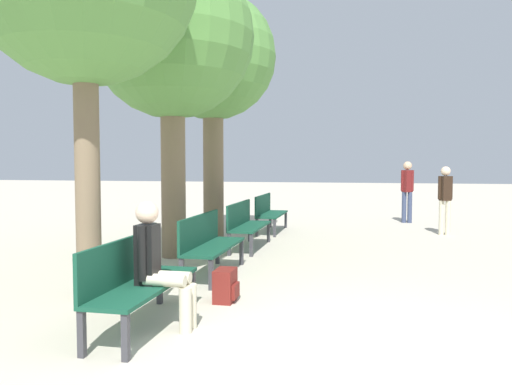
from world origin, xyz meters
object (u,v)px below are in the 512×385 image
object	(u,v)px
tree_row_1	(172,39)
backpack	(226,286)
bench_row_0	(136,276)
tree_row_2	(213,59)
bench_row_3	(268,210)
pedestrian_near	(407,188)
bench_row_1	(208,240)
bench_row_2	(245,222)
person_seated	(158,261)
pedestrian_mid	(445,196)

from	to	relation	value
tree_row_1	backpack	xyz separation A→B (m)	(1.71, -2.65, -3.70)
bench_row_0	tree_row_2	distance (m)	7.22
bench_row_3	backpack	world-z (taller)	bench_row_3
tree_row_1	pedestrian_near	distance (m)	8.30
bench_row_1	bench_row_0	bearing A→B (deg)	-90.00
bench_row_1	bench_row_2	bearing A→B (deg)	90.00
person_seated	backpack	bearing A→B (deg)	69.91
person_seated	pedestrian_near	xyz separation A→B (m)	(3.27, 10.03, 0.30)
bench_row_1	tree_row_2	xyz separation A→B (m)	(-1.06, 3.77, 3.51)
backpack	pedestrian_mid	world-z (taller)	pedestrian_mid
bench_row_3	bench_row_0	bearing A→B (deg)	-90.00
bench_row_2	person_seated	size ratio (longest dim) A/B	1.37
bench_row_0	pedestrian_near	size ratio (longest dim) A/B	1.03
bench_row_0	bench_row_3	size ratio (longest dim) A/B	1.00
bench_row_1	bench_row_3	bearing A→B (deg)	90.00
bench_row_0	pedestrian_mid	world-z (taller)	pedestrian_mid
backpack	tree_row_2	bearing A→B (deg)	108.48
bench_row_2	tree_row_2	distance (m)	3.89
tree_row_1	person_seated	bearing A→B (deg)	-70.79
bench_row_3	tree_row_1	size ratio (longest dim) A/B	0.33
bench_row_0	tree_row_2	xyz separation A→B (m)	(-1.06, 6.23, 3.51)
pedestrian_near	backpack	bearing A→B (deg)	-107.83
bench_row_3	person_seated	size ratio (longest dim) A/B	1.37
bench_row_1	pedestrian_mid	xyz separation A→B (m)	(4.18, 5.23, 0.40)
tree_row_2	pedestrian_mid	bearing A→B (deg)	15.56
bench_row_0	bench_row_1	distance (m)	2.45
bench_row_0	bench_row_1	xyz separation A→B (m)	(0.00, 2.45, 0.00)
tree_row_1	tree_row_2	xyz separation A→B (m)	(-0.00, 2.46, 0.14)
bench_row_1	pedestrian_mid	world-z (taller)	pedestrian_mid
bench_row_2	tree_row_2	xyz separation A→B (m)	(-1.06, 1.32, 3.51)
bench_row_1	bench_row_3	distance (m)	4.91
tree_row_2	bench_row_0	bearing A→B (deg)	-80.32
tree_row_2	pedestrian_mid	distance (m)	6.27
bench_row_2	pedestrian_near	world-z (taller)	pedestrian_near
bench_row_1	tree_row_1	bearing A→B (deg)	129.07
bench_row_0	person_seated	world-z (taller)	person_seated
bench_row_2	tree_row_1	xyz separation A→B (m)	(-1.06, -1.14, 3.37)
pedestrian_mid	bench_row_1	bearing A→B (deg)	-128.64
pedestrian_near	tree_row_2	bearing A→B (deg)	-140.22
bench_row_0	bench_row_2	size ratio (longest dim) A/B	1.00
bench_row_3	pedestrian_mid	xyz separation A→B (m)	(4.18, 0.33, 0.40)
backpack	pedestrian_mid	size ratio (longest dim) A/B	0.25
tree_row_1	person_seated	distance (m)	5.10
person_seated	bench_row_1	bearing A→B (deg)	95.74
pedestrian_near	tree_row_1	bearing A→B (deg)	-126.12
pedestrian_mid	tree_row_2	bearing A→B (deg)	-164.44
bench_row_1	pedestrian_near	xyz separation A→B (m)	(3.52, 7.59, 0.47)
bench_row_2	backpack	size ratio (longest dim) A/B	4.48
bench_row_1	tree_row_2	world-z (taller)	tree_row_2
bench_row_2	tree_row_2	size ratio (longest dim) A/B	0.32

